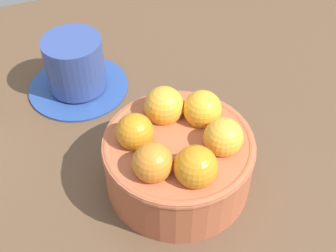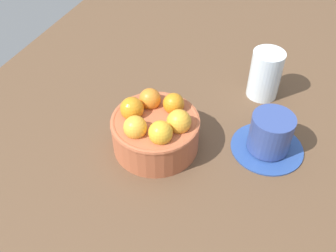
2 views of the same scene
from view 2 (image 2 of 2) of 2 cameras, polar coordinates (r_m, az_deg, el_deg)
ground_plane at (r=70.56cm, az=-1.75°, el=-4.25°), size 150.80×83.79×4.86cm
terracotta_bowl at (r=65.74cm, az=-1.88°, el=-0.40°), size 15.26×15.26×9.40cm
coffee_cup at (r=68.18cm, az=14.92°, el=-1.42°), size 12.76×12.76×7.41cm
water_glass at (r=78.75cm, az=14.26°, el=7.46°), size 6.25×6.25×9.97cm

